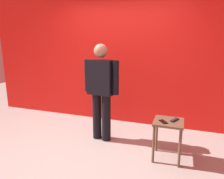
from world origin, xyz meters
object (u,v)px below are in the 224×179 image
Objects in this scene: side_table at (168,129)px; cell_phone at (163,122)px; standing_person at (101,88)px; tv_remote at (174,120)px.

side_table is 3.99× the size of cell_phone.
standing_person is at bearing 166.34° from side_table.
tv_remote is (0.08, 0.04, 0.13)m from side_table.
standing_person reaches higher than cell_phone.
cell_phone is 0.18m from tv_remote.
cell_phone is at bearing -17.77° from standing_person.
side_table is 3.38× the size of tv_remote.
standing_person reaches higher than side_table.
cell_phone is at bearing -136.35° from side_table.
tv_remote is at bearing 2.81° from cell_phone.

